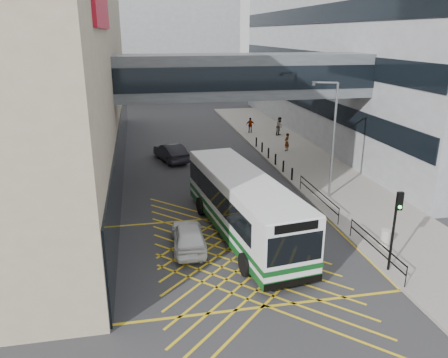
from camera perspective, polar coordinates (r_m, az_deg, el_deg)
ground at (r=21.96m, az=2.04°, el=-9.74°), size 120.00×120.00×0.00m
building_right at (r=51.41m, az=23.56°, el=16.64°), size 24.09×44.00×20.00m
building_far at (r=78.86m, az=-9.74°, el=17.28°), size 28.00×16.00×18.00m
skybridge at (r=31.84m, az=2.60°, el=13.30°), size 20.00×4.10×3.00m
pavement at (r=37.83m, az=10.23°, el=2.42°), size 6.00×54.00×0.16m
box_junction at (r=21.95m, az=2.04°, el=-9.73°), size 12.00×9.00×0.01m
bus at (r=23.23m, az=2.37°, el=-3.22°), size 4.28×12.18×3.34m
car_white at (r=22.25m, az=-4.65°, el=-7.38°), size 1.91×4.40×1.38m
car_dark at (r=37.49m, az=-6.98°, el=3.50°), size 3.19×5.15×1.51m
car_silver at (r=35.80m, az=-0.54°, el=2.89°), size 2.29×4.86×1.48m
traffic_light at (r=20.50m, az=21.53°, el=-5.02°), size 0.29×0.45×3.84m
street_lamp at (r=28.43m, az=13.82°, el=5.80°), size 1.64×0.79×7.42m
litter_bin at (r=23.66m, az=20.30°, el=-7.21°), size 0.49×0.49×0.84m
kerb_railings at (r=25.05m, az=15.00°, el=-4.46°), size 0.05×12.54×1.00m
bollards at (r=36.80m, az=6.28°, el=3.00°), size 0.14×10.14×0.90m
pedestrian_a at (r=40.21m, az=8.21°, el=4.79°), size 0.79×0.77×1.62m
pedestrian_b at (r=46.38m, az=7.29°, el=6.85°), size 1.06×1.02×1.91m
pedestrian_c at (r=47.41m, az=3.47°, el=7.04°), size 1.02×0.61×1.62m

